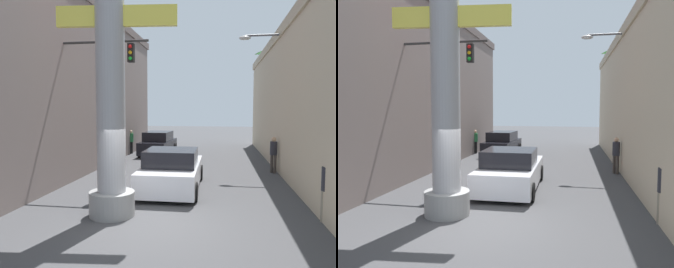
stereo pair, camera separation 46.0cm
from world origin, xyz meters
The scene contains 12 objects.
ground_plane centered at (0.00, 10.00, 0.00)m, with size 82.47×82.47×0.00m, color #424244.
building_left centered at (-8.62, 7.11, 4.27)m, with size 8.87×23.83×8.51m.
neon_sign_pole centered at (-1.19, 0.69, 5.26)m, with size 3.72×1.30×11.26m.
street_lamp centered at (4.92, 8.17, 4.13)m, with size 2.81×0.28×6.71m.
traffic_light_mast centered at (-3.99, 4.08, 4.02)m, with size 4.60×0.32×5.74m.
car_lead centered at (0.05, 4.12, 0.70)m, with size 2.18×4.86×1.56m.
car_far centered at (-2.32, 13.46, 0.73)m, with size 2.07×4.38×1.56m.
palm_tree_far_right centered at (5.90, 19.88, 5.44)m, with size 2.71×2.77×8.15m.
palm_tree_far_left centered at (-5.93, 18.28, 3.86)m, with size 2.54×2.39×6.24m.
pedestrian_mid_right centered at (4.37, 8.01, 1.01)m, with size 0.48×0.48×1.73m.
pedestrian_far_left centered at (-4.25, 13.56, 0.95)m, with size 0.40×0.40×1.63m.
pedestrian_by_sign centered at (4.71, 1.02, 1.01)m, with size 0.47×0.47×1.73m.
Camera 1 is at (1.88, -8.15, 3.04)m, focal length 35.00 mm.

